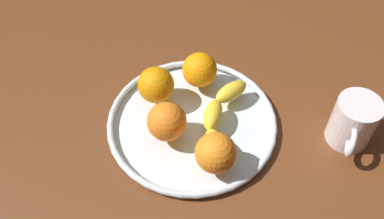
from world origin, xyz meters
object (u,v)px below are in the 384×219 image
object	(u,v)px
banana	(221,118)
orange_front_right	(156,85)
orange_center	(200,70)
ambient_mug	(353,122)
orange_front_left	(216,153)
orange_back_right	(167,122)
fruit_bowl	(192,122)

from	to	relation	value
banana	orange_front_right	size ratio (longest dim) A/B	2.91
orange_center	banana	bearing A→B (deg)	38.56
orange_center	ambient_mug	distance (cm)	29.50
orange_front_left	ambient_mug	bearing A→B (deg)	124.09
banana	orange_back_right	bearing A→B (deg)	-63.08
orange_back_right	ambient_mug	world-z (taller)	ambient_mug
orange_center	ambient_mug	bearing A→B (deg)	84.06
orange_front_right	orange_front_left	size ratio (longest dim) A/B	0.98
orange_front_left	ambient_mug	distance (cm)	25.30
banana	orange_center	world-z (taller)	orange_center
orange_center	orange_front_left	size ratio (longest dim) A/B	0.97
orange_front_right	fruit_bowl	bearing A→B (deg)	69.40
banana	ambient_mug	world-z (taller)	ambient_mug
orange_back_right	ambient_mug	xyz separation A→B (cm)	(-10.72, 30.88, -0.52)
orange_front_left	banana	bearing A→B (deg)	-169.94
orange_center	orange_front_right	world-z (taller)	orange_front_right
orange_front_left	orange_back_right	bearing A→B (deg)	-109.22
banana	orange_front_left	world-z (taller)	orange_front_left
fruit_bowl	orange_back_right	distance (cm)	6.92
banana	orange_front_right	xyz separation A→B (cm)	(-2.22, -13.38, 1.81)
orange_back_right	orange_front_left	distance (cm)	10.52
orange_front_left	orange_front_right	bearing A→B (deg)	-126.04
fruit_bowl	orange_back_right	xyz separation A→B (cm)	(4.33, -3.17, 4.38)
fruit_bowl	orange_front_left	distance (cm)	11.21
fruit_bowl	orange_back_right	bearing A→B (deg)	-36.23
orange_front_right	banana	bearing A→B (deg)	80.58
fruit_bowl	ambient_mug	bearing A→B (deg)	102.98
orange_back_right	orange_front_right	world-z (taller)	same
fruit_bowl	orange_front_left	world-z (taller)	orange_front_left
banana	orange_center	bearing A→B (deg)	-146.12
fruit_bowl	orange_front_left	size ratio (longest dim) A/B	4.51
orange_center	orange_front_right	distance (cm)	9.13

